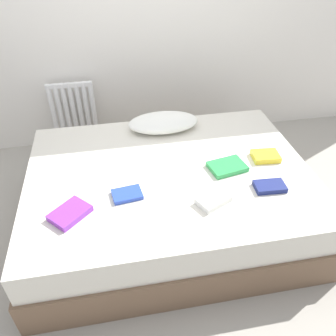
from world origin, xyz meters
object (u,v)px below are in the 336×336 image
textbook_blue (127,194)px  radiator (74,112)px  textbook_purple (70,213)px  textbook_green (227,167)px  textbook_white (213,200)px  pillow (163,122)px  textbook_yellow (266,156)px  textbook_navy (270,186)px  bed (169,197)px

textbook_blue → radiator: bearing=98.3°
textbook_purple → textbook_green: size_ratio=0.90×
textbook_green → textbook_white: size_ratio=1.22×
pillow → textbook_yellow: pillow is taller
pillow → textbook_green: (0.35, -0.61, -0.05)m
textbook_blue → textbook_purple: bearing=-169.5°
textbook_navy → radiator: bearing=134.1°
textbook_navy → textbook_purple: size_ratio=0.88×
textbook_blue → textbook_green: (0.71, 0.16, 0.00)m
textbook_navy → textbook_yellow: bearing=74.4°
pillow → textbook_yellow: (0.66, -0.54, -0.04)m
radiator → textbook_blue: size_ratio=3.13×
textbook_purple → textbook_yellow: 1.41m
radiator → textbook_navy: bearing=-49.0°
textbook_white → textbook_navy: bearing=-17.9°
bed → pillow: (0.05, 0.55, 0.32)m
bed → textbook_blue: (-0.31, -0.22, 0.27)m
bed → textbook_yellow: size_ratio=10.55×
radiator → textbook_navy: (1.32, -1.51, 0.12)m
pillow → textbook_white: pillow is taller
radiator → textbook_white: 1.82m
textbook_purple → radiator: bearing=48.3°
radiator → textbook_green: (1.11, -1.26, 0.12)m
textbook_navy → textbook_yellow: textbook_yellow is taller
textbook_yellow → pillow: bearing=145.2°
bed → textbook_yellow: (0.71, 0.01, 0.27)m
textbook_navy → textbook_purple: 1.27m
textbook_white → textbook_yellow: same height
textbook_purple → textbook_white: 0.87m
textbook_white → textbook_yellow: size_ratio=1.08×
pillow → radiator: bearing=139.6°
textbook_green → textbook_purple: bearing=-177.2°
bed → radiator: 1.40m
radiator → pillow: bearing=-40.4°
textbook_purple → textbook_white: (0.87, -0.04, 0.00)m
textbook_navy → textbook_yellow: 0.34m
textbook_purple → textbook_green: (1.06, 0.27, -0.00)m
radiator → textbook_yellow: size_ratio=3.06×
textbook_navy → textbook_white: bearing=-168.4°
bed → textbook_navy: (0.61, -0.31, 0.27)m
pillow → textbook_blue: bearing=-115.6°
bed → radiator: (-0.71, 1.20, 0.15)m
bed → textbook_yellow: bearing=0.6°
textbook_purple → textbook_yellow: (1.37, 0.33, 0.00)m
radiator → textbook_yellow: 1.86m
textbook_green → textbook_blue: bearing=-178.9°
bed → textbook_purple: 0.79m
bed → textbook_green: (0.40, -0.06, 0.27)m
textbook_white → textbook_green: bearing=32.0°
textbook_green → pillow: bearing=108.4°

